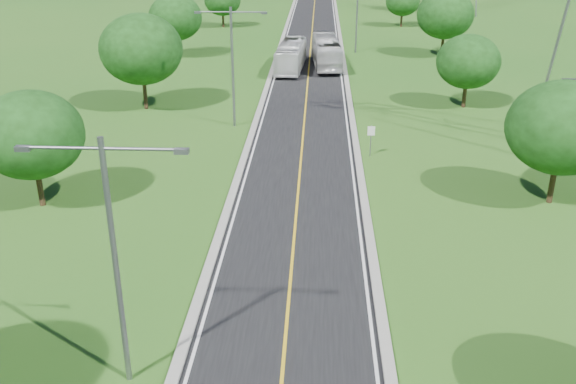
# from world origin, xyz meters

# --- Properties ---
(ground) EXTENTS (260.00, 260.00, 0.00)m
(ground) POSITION_xyz_m (0.00, 60.00, 0.00)
(ground) COLOR #235919
(ground) RESTS_ON ground
(road) EXTENTS (8.00, 150.00, 0.06)m
(road) POSITION_xyz_m (0.00, 66.00, 0.03)
(road) COLOR black
(road) RESTS_ON ground
(curb_left) EXTENTS (0.50, 150.00, 0.22)m
(curb_left) POSITION_xyz_m (-4.25, 66.00, 0.11)
(curb_left) COLOR gray
(curb_left) RESTS_ON ground
(curb_right) EXTENTS (0.50, 150.00, 0.22)m
(curb_right) POSITION_xyz_m (4.25, 66.00, 0.11)
(curb_right) COLOR gray
(curb_right) RESTS_ON ground
(speed_limit_sign) EXTENTS (0.55, 0.09, 2.40)m
(speed_limit_sign) POSITION_xyz_m (5.20, 37.98, 1.60)
(speed_limit_sign) COLOR slate
(speed_limit_sign) RESTS_ON ground
(streetlight_near_left) EXTENTS (5.90, 0.25, 10.00)m
(streetlight_near_left) POSITION_xyz_m (-6.00, 12.00, 5.94)
(streetlight_near_left) COLOR slate
(streetlight_near_left) RESTS_ON ground
(streetlight_mid_left) EXTENTS (5.90, 0.25, 10.00)m
(streetlight_mid_left) POSITION_xyz_m (-6.00, 45.00, 5.94)
(streetlight_mid_left) COLOR slate
(streetlight_mid_left) RESTS_ON ground
(streetlight_far_right) EXTENTS (5.90, 0.25, 10.00)m
(streetlight_far_right) POSITION_xyz_m (6.00, 78.00, 5.94)
(streetlight_far_right) COLOR slate
(streetlight_far_right) RESTS_ON ground
(tree_lb) EXTENTS (6.30, 6.30, 7.33)m
(tree_lb) POSITION_xyz_m (-16.00, 28.00, 4.64)
(tree_lb) COLOR black
(tree_lb) RESTS_ON ground
(tree_lc) EXTENTS (7.56, 7.56, 8.79)m
(tree_lc) POSITION_xyz_m (-15.00, 50.00, 5.58)
(tree_lc) COLOR black
(tree_lc) RESTS_ON ground
(tree_ld) EXTENTS (6.72, 6.72, 7.82)m
(tree_ld) POSITION_xyz_m (-17.00, 74.00, 4.95)
(tree_ld) COLOR black
(tree_ld) RESTS_ON ground
(tree_le) EXTENTS (5.88, 5.88, 6.84)m
(tree_le) POSITION_xyz_m (-14.50, 98.00, 4.33)
(tree_le) COLOR black
(tree_le) RESTS_ON ground
(tree_rb) EXTENTS (6.72, 6.72, 7.82)m
(tree_rb) POSITION_xyz_m (16.00, 30.00, 4.95)
(tree_rb) COLOR black
(tree_rb) RESTS_ON ground
(tree_rc) EXTENTS (5.88, 5.88, 6.84)m
(tree_rc) POSITION_xyz_m (15.00, 52.00, 4.33)
(tree_rc) COLOR black
(tree_rc) RESTS_ON ground
(tree_rd) EXTENTS (7.14, 7.14, 8.30)m
(tree_rd) POSITION_xyz_m (17.00, 76.00, 5.27)
(tree_rd) COLOR black
(tree_rd) RESTS_ON ground
(tree_re) EXTENTS (5.46, 5.46, 6.35)m
(tree_re) POSITION_xyz_m (14.50, 100.00, 4.02)
(tree_re) COLOR black
(tree_re) RESTS_ON ground
(bus_outbound) EXTENTS (3.64, 12.34, 3.39)m
(bus_outbound) POSITION_xyz_m (2.05, 69.21, 1.76)
(bus_outbound) COLOR silver
(bus_outbound) RESTS_ON road
(bus_inbound) EXTENTS (3.36, 11.65, 3.21)m
(bus_inbound) POSITION_xyz_m (-2.11, 67.17, 1.66)
(bus_inbound) COLOR silver
(bus_inbound) RESTS_ON road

